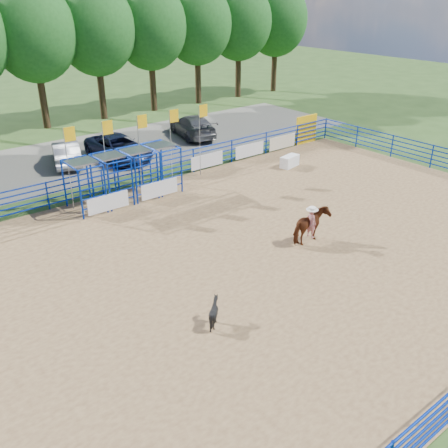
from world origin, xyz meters
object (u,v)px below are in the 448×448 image
(announcer_table, at_px, (290,161))
(car_c, at_px, (118,148))
(horse_and_rider, at_px, (311,224))
(car_d, at_px, (192,126))
(car_b, at_px, (66,153))
(calf, at_px, (214,312))

(announcer_table, xyz_separation_m, car_c, (-7.60, 8.11, 0.40))
(horse_and_rider, xyz_separation_m, car_c, (-0.96, 15.92, -0.11))
(car_d, bearing_deg, car_b, 16.09)
(announcer_table, relative_size, calf, 1.43)
(calf, distance_m, car_d, 23.33)
(horse_and_rider, xyz_separation_m, car_b, (-4.04, 17.05, -0.14))
(car_b, relative_size, car_d, 0.82)
(car_c, relative_size, car_d, 1.01)
(announcer_table, height_order, car_b, car_b)
(calf, xyz_separation_m, car_c, (5.97, 17.96, 0.30))
(horse_and_rider, distance_m, car_c, 15.95)
(announcer_table, relative_size, car_d, 0.24)
(horse_and_rider, bearing_deg, car_b, 103.33)
(announcer_table, height_order, car_d, car_d)
(car_d, bearing_deg, horse_and_rider, 85.18)
(horse_and_rider, height_order, car_d, horse_and_rider)
(car_b, xyz_separation_m, car_d, (10.03, 0.33, 0.05))
(announcer_table, xyz_separation_m, horse_and_rider, (-6.65, -7.81, 0.51))
(horse_and_rider, relative_size, calf, 2.54)
(car_b, xyz_separation_m, car_c, (3.08, -1.13, 0.03))
(car_b, bearing_deg, horse_and_rider, 121.37)
(calf, bearing_deg, horse_and_rider, -74.65)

